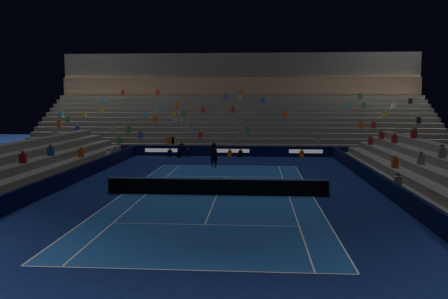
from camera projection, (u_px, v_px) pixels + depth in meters
ground at (217, 195)px, 26.71m from camera, size 90.00×90.00×0.00m
court_surface at (217, 195)px, 26.71m from camera, size 10.97×23.77×0.01m
sponsor_barrier_far at (233, 151)px, 45.01m from camera, size 44.00×0.25×1.00m
sponsor_barrier_east at (389, 189)px, 26.00m from camera, size 0.25×37.00×1.00m
sponsor_barrier_west at (53, 184)px, 27.32m from camera, size 0.25×37.00×1.00m
grandstand_main at (237, 118)px, 54.03m from camera, size 44.00×15.20×11.20m
tennis_net at (217, 186)px, 26.66m from camera, size 12.90×0.10×1.10m
tennis_player at (214, 155)px, 37.67m from camera, size 0.84×0.69×1.99m
broadcast_camera at (179, 154)px, 44.35m from camera, size 0.42×0.84×0.52m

